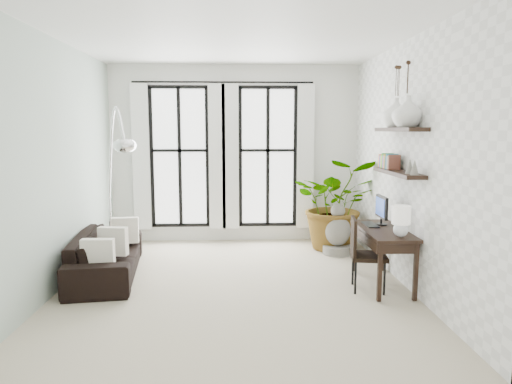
{
  "coord_description": "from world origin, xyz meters",
  "views": [
    {
      "loc": [
        0.05,
        -5.85,
        2.05
      ],
      "look_at": [
        0.3,
        0.3,
        1.2
      ],
      "focal_mm": 32.0,
      "sensor_mm": 36.0,
      "label": 1
    }
  ],
  "objects": [
    {
      "name": "desk_chair",
      "position": [
        1.63,
        -0.25,
        0.53
      ],
      "size": [
        0.51,
        0.51,
        0.93
      ],
      "rotation": [
        0.0,
        0.0,
        -0.16
      ],
      "color": "black",
      "rests_on": "floor"
    },
    {
      "name": "sofa",
      "position": [
        -1.8,
        0.45,
        0.3
      ],
      "size": [
        1.07,
        2.16,
        0.61
      ],
      "primitive_type": "imported",
      "rotation": [
        0.0,
        0.0,
        1.7
      ],
      "color": "black",
      "rests_on": "floor"
    },
    {
      "name": "vase_a",
      "position": [
        2.11,
        -0.34,
        2.27
      ],
      "size": [
        0.37,
        0.37,
        0.38
      ],
      "primitive_type": "imported",
      "color": "white",
      "rests_on": "shelf_upper"
    },
    {
      "name": "desk",
      "position": [
        1.95,
        -0.14,
        0.71
      ],
      "size": [
        0.54,
        1.28,
        1.15
      ],
      "color": "black",
      "rests_on": "floor"
    },
    {
      "name": "vase_b",
      "position": [
        2.11,
        0.06,
        2.27
      ],
      "size": [
        0.37,
        0.37,
        0.38
      ],
      "primitive_type": "imported",
      "color": "white",
      "rests_on": "shelf_upper"
    },
    {
      "name": "wall_left",
      "position": [
        -2.25,
        0.0,
        1.6
      ],
      "size": [
        0.0,
        5.0,
        5.0
      ],
      "primitive_type": "plane",
      "rotation": [
        1.57,
        0.0,
        1.57
      ],
      "color": "#A8BCAE",
      "rests_on": "floor"
    },
    {
      "name": "buddha",
      "position": [
        1.69,
        1.46,
        0.36
      ],
      "size": [
        0.47,
        0.47,
        0.85
      ],
      "color": "gray",
      "rests_on": "floor"
    },
    {
      "name": "wall_shelves",
      "position": [
        2.11,
        -0.05,
        1.73
      ],
      "size": [
        0.25,
        1.3,
        0.6
      ],
      "color": "black",
      "rests_on": "wall_right"
    },
    {
      "name": "windows",
      "position": [
        -0.2,
        2.43,
        1.56
      ],
      "size": [
        3.26,
        0.13,
        2.65
      ],
      "color": "white",
      "rests_on": "wall_back"
    },
    {
      "name": "wall_right",
      "position": [
        2.25,
        0.0,
        1.6
      ],
      "size": [
        0.0,
        5.0,
        5.0
      ],
      "primitive_type": "plane",
      "rotation": [
        1.57,
        0.0,
        -1.57
      ],
      "color": "white",
      "rests_on": "floor"
    },
    {
      "name": "arc_lamp",
      "position": [
        -1.7,
        0.78,
        1.8
      ],
      "size": [
        0.74,
        0.91,
        2.38
      ],
      "color": "silver",
      "rests_on": "floor"
    },
    {
      "name": "wall_back",
      "position": [
        0.0,
        2.5,
        1.6
      ],
      "size": [
        4.5,
        0.0,
        4.5
      ],
      "primitive_type": "plane",
      "rotation": [
        1.57,
        0.0,
        0.0
      ],
      "color": "white",
      "rests_on": "floor"
    },
    {
      "name": "ceiling",
      "position": [
        0.0,
        0.0,
        3.2
      ],
      "size": [
        5.0,
        5.0,
        0.0
      ],
      "primitive_type": "plane",
      "color": "white",
      "rests_on": "wall_back"
    },
    {
      "name": "throw_pillows",
      "position": [
        -1.7,
        0.45,
        0.5
      ],
      "size": [
        0.4,
        1.52,
        0.4
      ],
      "color": "white",
      "rests_on": "sofa"
    },
    {
      "name": "plant",
      "position": [
        1.74,
        1.8,
        0.79
      ],
      "size": [
        1.57,
        1.41,
        1.57
      ],
      "primitive_type": "imported",
      "rotation": [
        0.0,
        0.0,
        -0.14
      ],
      "color": "#2D7228",
      "rests_on": "floor"
    },
    {
      "name": "floor",
      "position": [
        0.0,
        0.0,
        0.0
      ],
      "size": [
        5.0,
        5.0,
        0.0
      ],
      "primitive_type": "plane",
      "color": "#B7AD91",
      "rests_on": "ground"
    }
  ]
}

